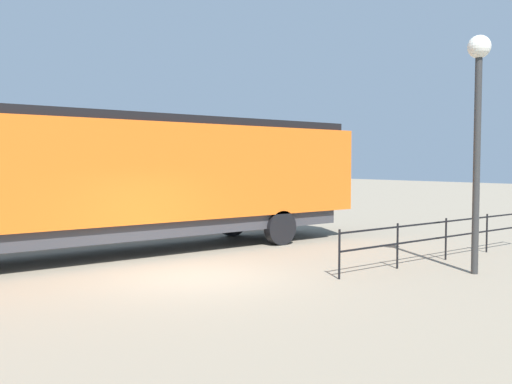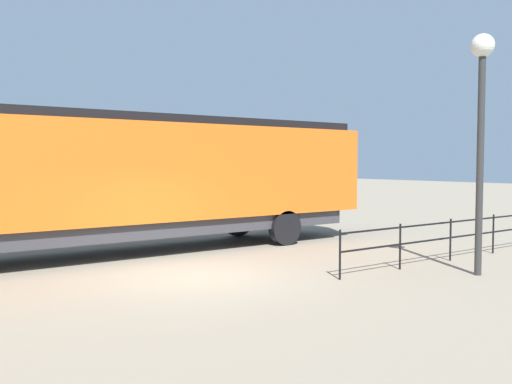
# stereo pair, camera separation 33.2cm
# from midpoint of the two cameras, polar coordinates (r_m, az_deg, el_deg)

# --- Properties ---
(ground_plane) EXTENTS (120.00, 120.00, 0.00)m
(ground_plane) POSITION_cam_midpoint_polar(r_m,az_deg,el_deg) (12.82, -7.15, -8.76)
(ground_plane) COLOR gray
(locomotive) EXTENTS (2.99, 17.16, 3.96)m
(locomotive) POSITION_cam_midpoint_polar(r_m,az_deg,el_deg) (16.09, -14.80, 1.58)
(locomotive) COLOR orange
(locomotive) RESTS_ON ground_plane
(lamp_post) EXTENTS (0.53, 0.53, 5.56)m
(lamp_post) POSITION_cam_midpoint_polar(r_m,az_deg,el_deg) (13.89, 21.29, 8.61)
(lamp_post) COLOR #2D2D2D
(lamp_post) RESTS_ON ground_plane
(platform_fence) EXTENTS (0.05, 8.23, 1.13)m
(platform_fence) POSITION_cam_midpoint_polar(r_m,az_deg,el_deg) (15.69, 18.44, -4.00)
(platform_fence) COLOR black
(platform_fence) RESTS_ON ground_plane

